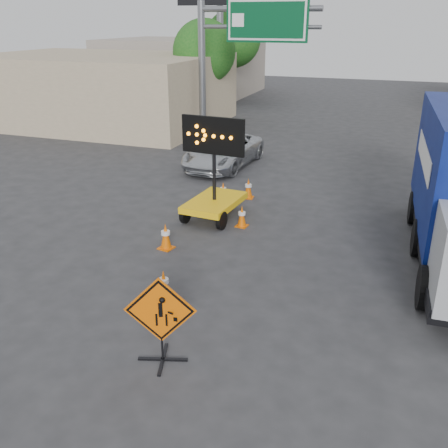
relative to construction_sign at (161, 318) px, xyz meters
The scene contains 14 objects.
ground 0.94m from the construction_sign, 94.33° to the right, with size 100.00×100.00×0.00m, color #2D2D30.
storefront_left_near 24.33m from the construction_sign, 125.20° to the left, with size 14.00×10.00×4.00m, color tan.
storefront_left_far 37.06m from the construction_sign, 113.91° to the left, with size 12.00×10.00×4.40m, color #A09286.
highway_gantry 18.82m from the construction_sign, 104.01° to the left, with size 6.18×0.38×6.90m.
tree_left_near 23.51m from the construction_sign, 110.12° to the left, with size 3.71×3.71×6.03m.
tree_left_far 31.41m from the construction_sign, 106.79° to the left, with size 4.10×4.10×6.66m.
construction_sign is the anchor object (origin of this frame).
arrow_board 7.36m from the construction_sign, 103.51° to the left, with size 2.06×2.39×3.26m.
pickup_truck 13.42m from the construction_sign, 105.28° to the left, with size 2.22×4.82×1.34m, color silver.
cone_a 2.34m from the construction_sign, 115.70° to the left, with size 0.47×0.47×0.72m.
cone_b 5.00m from the construction_sign, 115.49° to the left, with size 0.45×0.45×0.75m.
cone_c 6.80m from the construction_sign, 95.55° to the left, with size 0.37×0.37×0.68m.
cone_d 9.04m from the construction_sign, 102.95° to the left, with size 0.37×0.37×0.67m.
cone_e 9.45m from the construction_sign, 97.72° to the left, with size 0.40×0.40×0.73m.
Camera 1 is at (3.74, -6.70, 5.95)m, focal length 40.00 mm.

